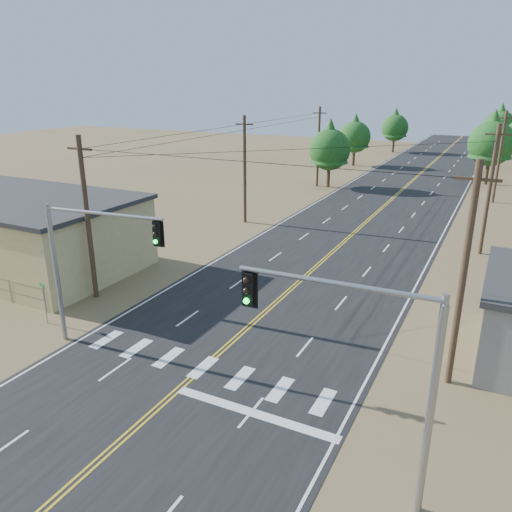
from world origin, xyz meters
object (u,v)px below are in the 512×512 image
Objects in this scene: building_left at (5,230)px; signal_mast_left at (84,254)px; signal_mast_right at (372,358)px; street_sign at (44,297)px.

building_left is 16.47m from signal_mast_left.
building_left is at bearing 158.90° from signal_mast_right.
signal_mast_left is 3.02× the size of street_sign.
building_left is at bearing 173.05° from street_sign.
signal_mast_left reaches higher than street_sign.
signal_mast_right reaches higher than street_sign.
building_left is 2.75× the size of signal_mast_left.
building_left is 12.29m from street_sign.
signal_mast_right is 3.08× the size of street_sign.
street_sign is at bearing -29.31° from building_left.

